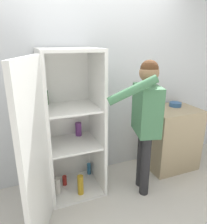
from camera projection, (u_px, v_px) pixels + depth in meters
name	position (u px, v px, depth m)	size (l,w,h in m)	color
ground_plane	(120.00, 215.00, 2.37)	(12.00, 12.00, 0.00)	beige
wall_back	(89.00, 83.00, 2.83)	(7.00, 0.06, 2.55)	silver
refrigerator	(64.00, 130.00, 2.43)	(0.93, 1.20, 1.73)	white
person	(146.00, 113.00, 2.47)	(0.72, 0.55, 1.61)	#262628
counter	(170.00, 138.00, 3.19)	(0.70, 0.57, 0.89)	tan
bowl	(175.00, 104.00, 3.15)	(0.17, 0.17, 0.06)	#335B8E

